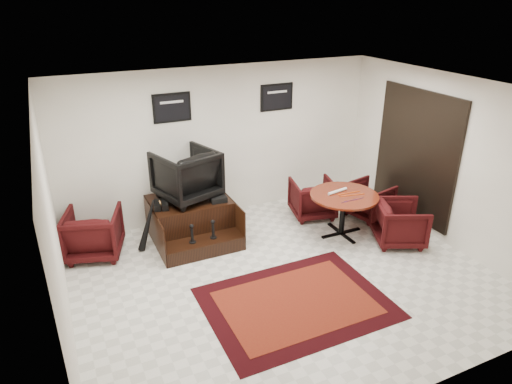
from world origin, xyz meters
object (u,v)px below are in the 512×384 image
armchair_side (93,231)px  table_chair_back (313,197)px  table_chair_window (369,198)px  meeting_table (344,199)px  shine_chair (186,172)px  table_chair_corner (400,221)px  shine_podium (192,221)px

armchair_side → table_chair_back: (3.95, -0.27, -0.04)m
table_chair_window → meeting_table: bearing=100.3°
armchair_side → meeting_table: size_ratio=0.73×
shine_chair → table_chair_window: (3.30, -0.77, -0.80)m
table_chair_window → armchair_side: bearing=68.4°
shine_chair → meeting_table: (2.43, -1.15, -0.49)m
shine_chair → armchair_side: shine_chair is taller
table_chair_back → table_chair_window: 1.07m
armchair_side → table_chair_window: size_ratio=1.16×
meeting_table → table_chair_corner: size_ratio=1.46×
shine_podium → table_chair_window: table_chair_window is taller
shine_podium → armchair_side: bearing=175.9°
shine_podium → table_chair_window: (3.30, -0.63, 0.05)m
table_chair_window → shine_podium: bearing=66.2°
shine_chair → table_chair_back: size_ratio=1.20×
table_chair_back → table_chair_corner: bearing=131.4°
shine_chair → meeting_table: size_ratio=0.81×
table_chair_corner → armchair_side: bearing=93.9°
armchair_side → table_chair_back: 3.96m
table_chair_back → meeting_table: bearing=109.3°
armchair_side → table_chair_window: (4.91, -0.74, -0.06)m
armchair_side → table_chair_back: size_ratio=1.09×
shine_podium → shine_chair: (0.00, 0.14, 0.85)m
table_chair_back → table_chair_corner: (0.81, -1.51, 0.01)m
table_chair_window → table_chair_corner: table_chair_corner is taller
shine_chair → shine_podium: bearing=72.5°
shine_chair → armchair_side: bearing=-16.5°
shine_podium → table_chair_corner: size_ratio=1.73×
table_chair_back → table_chair_window: bearing=166.6°
shine_podium → meeting_table: size_ratio=1.19×
shine_podium → meeting_table: (2.43, -1.00, 0.35)m
shine_chair → table_chair_back: shine_chair is taller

